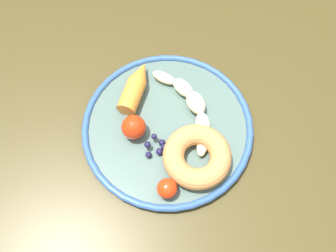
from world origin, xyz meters
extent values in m
plane|color=#2E2D37|center=(0.00, 0.00, 0.00)|extent=(6.00, 6.00, 0.00)
cube|color=#3B3216|center=(0.00, 0.00, 0.72)|extent=(0.95, 0.78, 0.03)
cube|color=#353111|center=(-0.42, 0.33, 0.35)|extent=(0.05, 0.05, 0.70)
cube|color=#353111|center=(0.42, 0.33, 0.35)|extent=(0.05, 0.05, 0.70)
cylinder|color=#445A52|center=(0.00, 0.01, 0.74)|extent=(0.29, 0.29, 0.01)
torus|color=#2D5085|center=(0.00, 0.01, 0.74)|extent=(0.30, 0.30, 0.01)
ellipsoid|color=#F6E3AD|center=(0.06, -0.03, 0.75)|extent=(0.03, 0.05, 0.02)
ellipsoid|color=#F6E3AD|center=(0.06, 0.00, 0.76)|extent=(0.03, 0.05, 0.02)
ellipsoid|color=#F6E3AD|center=(0.05, 0.04, 0.76)|extent=(0.04, 0.05, 0.03)
ellipsoid|color=#F6E3AD|center=(0.03, 0.08, 0.76)|extent=(0.05, 0.05, 0.02)
ellipsoid|color=#F6E3AD|center=(0.00, 0.10, 0.75)|extent=(0.05, 0.04, 0.02)
cylinder|color=orange|center=(-0.06, 0.06, 0.76)|extent=(0.06, 0.07, 0.03)
cone|color=orange|center=(-0.04, 0.11, 0.76)|extent=(0.05, 0.05, 0.03)
torus|color=#C17E43|center=(0.04, -0.06, 0.76)|extent=(0.13, 0.13, 0.04)
sphere|color=#191638|center=(-0.04, -0.05, 0.75)|extent=(0.01, 0.01, 0.01)
sphere|color=#191638|center=(0.00, -0.04, 0.75)|extent=(0.01, 0.01, 0.01)
sphere|color=#191638|center=(-0.01, -0.03, 0.75)|extent=(0.01, 0.01, 0.01)
sphere|color=#191638|center=(-0.02, -0.04, 0.75)|extent=(0.01, 0.01, 0.01)
sphere|color=#191638|center=(-0.01, -0.03, 0.75)|extent=(0.01, 0.01, 0.01)
sphere|color=#191638|center=(-0.04, -0.03, 0.76)|extent=(0.01, 0.01, 0.01)
sphere|color=#191638|center=(-0.02, -0.02, 0.76)|extent=(0.01, 0.01, 0.01)
sphere|color=red|center=(-0.01, -0.11, 0.76)|extent=(0.03, 0.03, 0.03)
sphere|color=red|center=(-0.06, 0.00, 0.76)|extent=(0.04, 0.04, 0.04)
camera|label=1|loc=(-0.02, -0.26, 1.31)|focal=38.45mm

